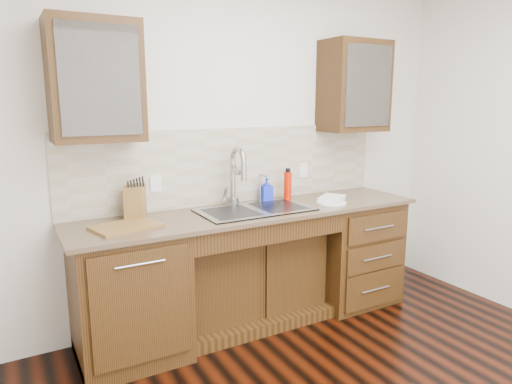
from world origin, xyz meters
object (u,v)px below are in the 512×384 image
soap_bottle (267,189)px  plate (331,203)px  knife_block (135,202)px  cutting_board (126,226)px  water_bottle (288,186)px

soap_bottle → plate: 0.53m
knife_block → cutting_board: knife_block is taller
water_bottle → cutting_board: bearing=-171.7°
plate → cutting_board: cutting_board is taller
plate → cutting_board: (-1.59, 0.08, 0.00)m
soap_bottle → knife_block: 1.07m
knife_block → cutting_board: (-0.13, -0.23, -0.10)m
cutting_board → soap_bottle: bearing=11.9°
water_bottle → plate: 0.38m
water_bottle → plate: size_ratio=0.98×
water_bottle → cutting_board: (-1.36, -0.20, -0.11)m
knife_block → cutting_board: 0.28m
water_bottle → knife_block: 1.24m
soap_bottle → knife_block: bearing=-172.4°
water_bottle → plate: water_bottle is taller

